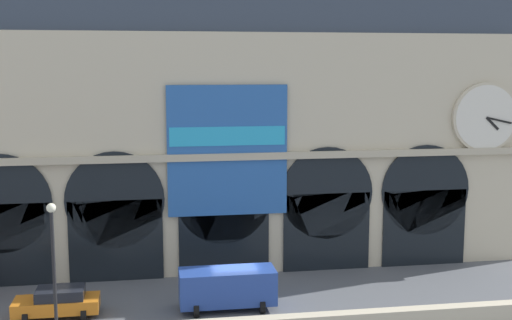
% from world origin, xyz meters
% --- Properties ---
extents(ground_plane, '(200.00, 200.00, 0.00)m').
position_xyz_m(ground_plane, '(0.00, 0.00, 0.00)').
color(ground_plane, '#54565B').
extents(station_building, '(41.18, 4.92, 20.13)m').
position_xyz_m(station_building, '(0.03, 7.27, 9.69)').
color(station_building, beige).
rests_on(station_building, ground).
extents(car_midwest, '(4.40, 2.22, 1.55)m').
position_xyz_m(car_midwest, '(-9.46, -0.54, 0.80)').
color(car_midwest, orange).
rests_on(car_midwest, ground).
extents(van_center, '(5.20, 2.48, 2.20)m').
position_xyz_m(van_center, '(-0.49, -0.88, 1.25)').
color(van_center, '#28479E').
rests_on(van_center, ground).
extents(street_lamp_quayside, '(0.44, 0.44, 6.90)m').
position_xyz_m(street_lamp_quayside, '(-9.01, -4.31, 4.41)').
color(street_lamp_quayside, black).
rests_on(street_lamp_quayside, ground).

